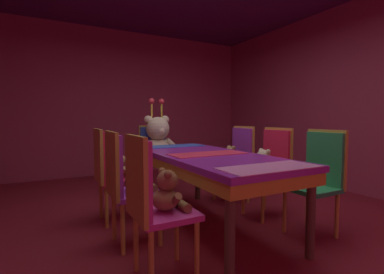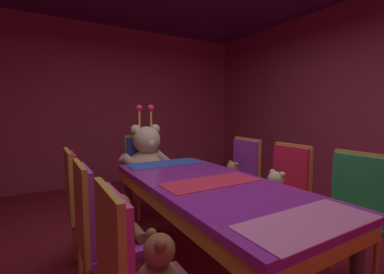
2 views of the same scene
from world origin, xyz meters
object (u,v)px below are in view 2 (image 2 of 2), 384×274
object	(u,v)px
teddy_left_2	(98,197)
teddy_left_0	(160,268)
chair_left_2	(80,197)
banquet_table	(211,194)
teddy_right_1	(275,189)
teddy_right_2	(232,176)
king_teddy_bear	(147,156)
teddy_left_1	(119,220)
throne_chair	(143,165)
chair_left_1	(96,225)
chair_right_2	(242,172)
chair_right_1	(286,186)
chair_right_0	(353,204)

from	to	relation	value
teddy_left_2	teddy_left_0	bearing A→B (deg)	-88.22
chair_left_2	teddy_left_2	xyz separation A→B (m)	(0.14, 0.00, -0.03)
banquet_table	teddy_right_1	bearing A→B (deg)	-1.50
teddy_right_1	teddy_right_2	size ratio (longest dim) A/B	1.08
chair_left_2	king_teddy_bear	world-z (taller)	king_teddy_bear
teddy_left_1	throne_chair	bearing A→B (deg)	65.26
teddy_left_0	chair_left_1	world-z (taller)	chair_left_1
teddy_right_2	throne_chair	bearing A→B (deg)	-53.06
throne_chair	king_teddy_bear	xyz separation A→B (m)	(0.00, -0.17, 0.15)
teddy_right_2	teddy_left_1	bearing A→B (deg)	23.34
teddy_left_2	teddy_right_2	distance (m)	1.43
teddy_right_1	chair_left_1	bearing A→B (deg)	-0.65
teddy_right_1	chair_right_2	xyz separation A→B (m)	(0.15, 0.63, 0.01)
chair_right_1	throne_chair	xyz separation A→B (m)	(-0.84, 1.56, 0.00)
chair_right_1	teddy_left_1	bearing A→B (deg)	-0.65
chair_right_0	chair_right_1	bearing A→B (deg)	-87.31
chair_left_1	chair_right_2	bearing A→B (deg)	19.71
banquet_table	chair_right_2	world-z (taller)	chair_right_2
throne_chair	banquet_table	bearing A→B (deg)	-0.00
chair_right_1	teddy_right_1	bearing A→B (deg)	0.00
teddy_left_2	chair_right_2	world-z (taller)	chair_right_2
king_teddy_bear	teddy_left_1	bearing A→B (deg)	-27.39
chair_right_0	teddy_left_0	bearing A→B (deg)	-0.48
teddy_left_2	chair_right_1	xyz separation A→B (m)	(1.56, -0.63, 0.03)
teddy_left_2	teddy_right_2	xyz separation A→B (m)	(1.43, -0.01, 0.01)
teddy_left_0	king_teddy_bear	world-z (taller)	king_teddy_bear
chair_right_1	king_teddy_bear	size ratio (longest dim) A/B	1.08
banquet_table	chair_left_1	bearing A→B (deg)	-179.95
teddy_left_0	chair_right_2	distance (m)	1.95
chair_right_1	king_teddy_bear	bearing A→B (deg)	-58.93
banquet_table	chair_left_2	size ratio (longest dim) A/B	2.05
throne_chair	teddy_right_2	bearing A→B (deg)	36.94
chair_left_2	chair_right_0	bearing A→B (deg)	-35.23
chair_left_1	throne_chair	bearing A→B (deg)	60.96
teddy_left_0	teddy_right_2	bearing A→B (deg)	40.94
chair_right_2	throne_chair	size ratio (longest dim) A/B	1.00
chair_left_1	teddy_right_1	distance (m)	1.55
chair_right_0	chair_left_2	bearing A→B (deg)	-35.23
teddy_left_1	teddy_right_2	size ratio (longest dim) A/B	1.15
chair_left_2	teddy_right_2	bearing A→B (deg)	-0.20
chair_left_1	throne_chair	world-z (taller)	same
teddy_left_1	chair_right_0	world-z (taller)	chair_right_0
teddy_right_2	throne_chair	world-z (taller)	throne_chair
chair_left_1	teddy_right_1	xyz separation A→B (m)	(1.55, -0.02, -0.01)
chair_right_1	king_teddy_bear	distance (m)	1.63
chair_right_1	teddy_right_1	distance (m)	0.15
chair_right_0	throne_chair	size ratio (longest dim) A/B	1.00
banquet_table	teddy_right_2	distance (m)	0.93
chair_right_2	teddy_right_2	xyz separation A→B (m)	(-0.14, 0.00, -0.02)
teddy_left_0	chair_left_2	size ratio (longest dim) A/B	0.31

